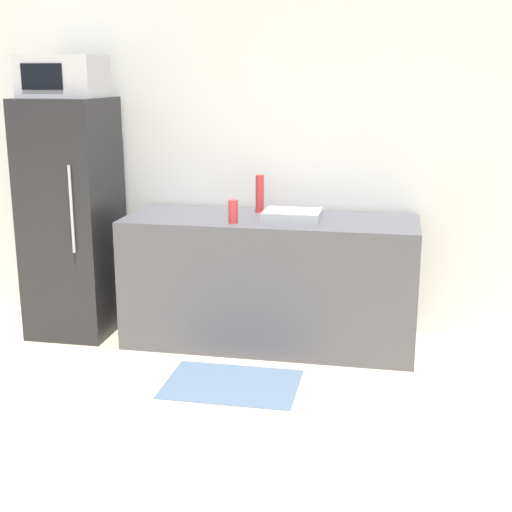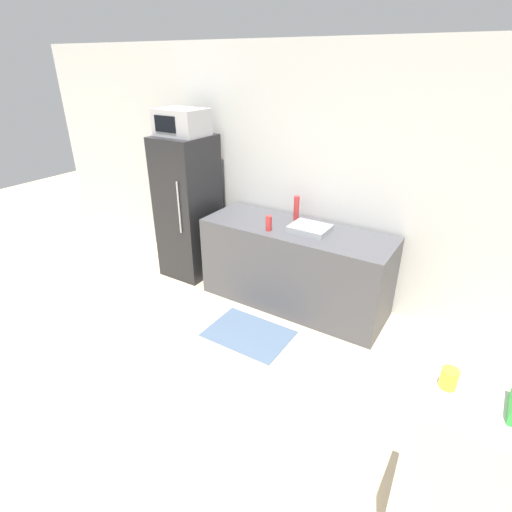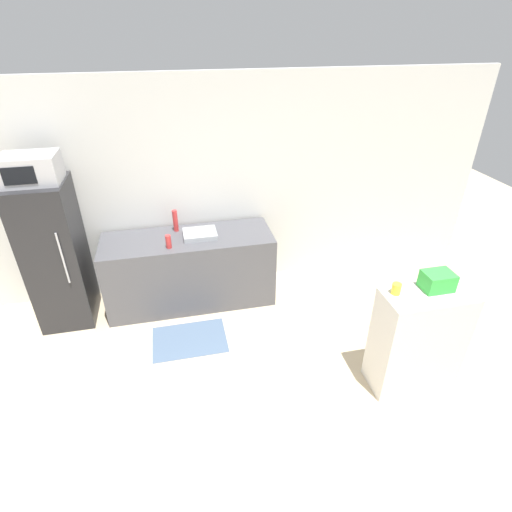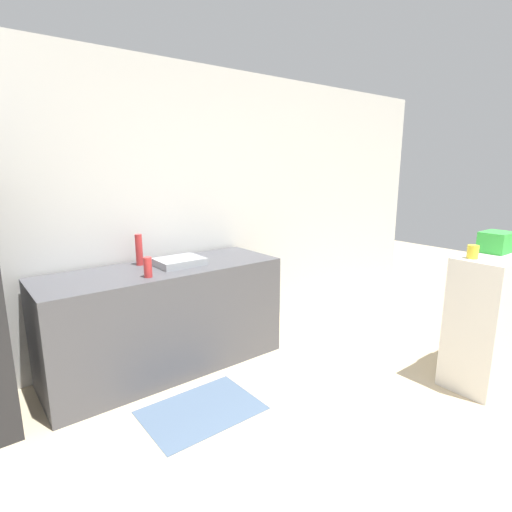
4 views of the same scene
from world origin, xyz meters
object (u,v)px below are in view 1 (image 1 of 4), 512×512
Objects in this scene: microwave at (63,76)px; bottle_tall at (260,194)px; refrigerator at (72,218)px; bottle_short at (233,211)px.

bottle_tall is at bearing 9.35° from microwave.
refrigerator is 3.19× the size of microwave.
refrigerator is at bearing 171.30° from bottle_short.
bottle_tall reaches higher than bottle_short.
microwave reaches higher than refrigerator.
bottle_tall is 0.42m from bottle_short.
microwave is (-0.00, -0.00, 0.97)m from refrigerator.
bottle_tall is (1.31, 0.21, 0.18)m from refrigerator.
bottle_short is (1.21, -0.19, 0.13)m from refrigerator.
bottle_short is (-0.10, -0.40, -0.06)m from bottle_tall.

